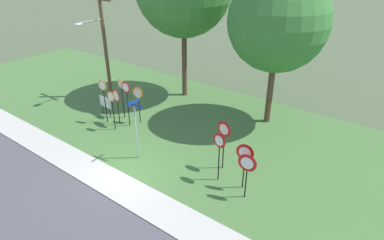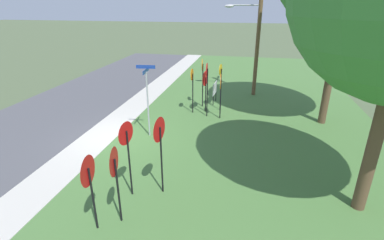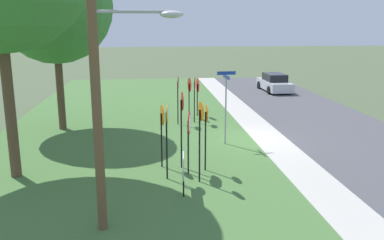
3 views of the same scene
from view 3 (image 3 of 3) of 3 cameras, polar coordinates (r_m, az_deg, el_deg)
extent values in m
plane|color=#4C5B3D|center=(19.19, 8.40, -2.79)|extent=(160.00, 160.00, 0.00)
cube|color=#4C4C51|center=(20.88, 21.30, -2.25)|extent=(44.00, 6.40, 0.01)
cube|color=#BCB7AD|center=(19.39, 10.70, -2.62)|extent=(44.00, 1.60, 0.06)
cube|color=#477038|center=(18.67, -9.79, -3.24)|extent=(44.00, 12.00, 0.04)
cylinder|color=black|center=(14.44, -0.52, -3.87)|extent=(0.06, 0.06, 1.92)
cylinder|color=red|center=(14.21, -0.37, -0.39)|extent=(0.78, 0.18, 0.79)
cylinder|color=white|center=(14.21, -0.30, -0.39)|extent=(0.61, 0.13, 0.62)
cylinder|color=black|center=(13.95, -3.50, -3.64)|extent=(0.06, 0.06, 2.32)
cylinder|color=gold|center=(13.67, -3.40, 0.85)|extent=(0.61, 0.10, 0.61)
cylinder|color=white|center=(13.67, -3.33, 0.85)|extent=(0.47, 0.07, 0.48)
cylinder|color=black|center=(13.65, 1.05, -3.68)|extent=(0.06, 0.06, 2.47)
cylinder|color=orange|center=(13.36, 1.24, 1.21)|extent=(0.63, 0.11, 0.63)
cylinder|color=white|center=(13.36, 1.32, 1.21)|extent=(0.49, 0.07, 0.49)
cylinder|color=black|center=(15.19, -4.23, -2.82)|extent=(0.06, 0.06, 2.03)
cylinder|color=orange|center=(14.96, -4.14, 0.71)|extent=(0.74, 0.13, 0.75)
cylinder|color=white|center=(14.96, -4.07, 0.71)|extent=(0.58, 0.09, 0.58)
cylinder|color=black|center=(14.79, 1.87, -2.97)|extent=(0.06, 0.06, 2.16)
cylinder|color=orange|center=(14.54, 2.05, 0.96)|extent=(0.61, 0.04, 0.61)
cylinder|color=white|center=(14.54, 2.12, 0.96)|extent=(0.48, 0.02, 0.48)
cylinder|color=black|center=(14.99, -1.48, -1.99)|extent=(0.06, 0.06, 2.54)
cylinder|color=red|center=(14.73, -1.35, 2.61)|extent=(0.67, 0.05, 0.67)
cylinder|color=white|center=(14.73, -1.28, 2.61)|extent=(0.52, 0.02, 0.52)
cylinder|color=black|center=(21.68, -1.97, 2.34)|extent=(0.06, 0.06, 2.24)
cone|color=red|center=(21.52, -1.88, 5.07)|extent=(0.77, 0.14, 0.77)
cone|color=silver|center=(21.52, -1.83, 5.07)|extent=(0.52, 0.09, 0.52)
cylinder|color=black|center=(23.25, -0.41, 2.71)|extent=(0.06, 0.06, 1.94)
cone|color=red|center=(23.11, -0.32, 4.88)|extent=(0.78, 0.17, 0.78)
cone|color=white|center=(23.11, -0.27, 4.88)|extent=(0.53, 0.11, 0.53)
cylinder|color=black|center=(23.69, 0.73, 2.79)|extent=(0.06, 0.06, 1.85)
cone|color=red|center=(23.56, 0.83, 4.81)|extent=(0.81, 0.12, 0.82)
cone|color=silver|center=(23.56, 0.88, 4.81)|extent=(0.55, 0.08, 0.55)
cylinder|color=black|center=(22.08, 0.33, 2.46)|extent=(0.06, 0.06, 2.18)
cone|color=red|center=(21.92, 0.44, 5.07)|extent=(0.71, 0.17, 0.72)
cone|color=silver|center=(21.93, 0.49, 5.08)|extent=(0.48, 0.11, 0.49)
cylinder|color=#9EA0A8|center=(18.04, 4.68, 1.14)|extent=(0.07, 0.07, 2.89)
cylinder|color=#9EA0A8|center=(17.79, 4.76, 5.74)|extent=(0.09, 0.09, 0.03)
cube|color=navy|center=(17.78, 4.77, 5.93)|extent=(0.96, 0.11, 0.15)
cube|color=navy|center=(17.76, 4.78, 6.47)|extent=(0.10, 0.81, 0.15)
cylinder|color=brown|center=(10.17, -13.20, 4.93)|extent=(0.24, 0.24, 7.58)
cylinder|color=#9EA0A8|center=(10.00, -8.29, 14.60)|extent=(0.08, 1.84, 0.08)
ellipsoid|color=#B7B7BC|center=(10.00, -2.82, 14.38)|extent=(0.40, 0.56, 0.18)
cylinder|color=black|center=(12.83, -1.17, -9.36)|extent=(0.05, 0.05, 0.55)
cylinder|color=black|center=(13.54, -1.20, -8.11)|extent=(0.05, 0.05, 0.55)
cube|color=white|center=(12.96, -1.20, -6.15)|extent=(1.10, 0.11, 0.70)
cylinder|color=brown|center=(15.08, -24.02, 3.25)|extent=(0.36, 0.36, 5.78)
cylinder|color=brown|center=(21.47, -17.80, 4.88)|extent=(0.36, 0.36, 4.66)
sphere|color=#3D7F38|center=(21.30, -18.51, 14.81)|extent=(5.54, 5.54, 5.54)
cube|color=silver|center=(33.49, 11.30, 4.78)|extent=(4.47, 1.78, 0.68)
cube|color=black|center=(33.41, 11.35, 5.83)|extent=(2.25, 1.49, 0.56)
cylinder|color=black|center=(34.57, 9.23, 4.80)|extent=(0.60, 0.19, 0.60)
cylinder|color=black|center=(35.08, 11.93, 4.81)|extent=(0.60, 0.19, 0.60)
cylinder|color=black|center=(31.96, 10.58, 4.08)|extent=(0.60, 0.19, 0.60)
cylinder|color=black|center=(32.52, 13.48, 4.09)|extent=(0.60, 0.19, 0.60)
camera|label=1|loc=(31.13, 20.07, 20.31)|focal=30.85mm
camera|label=2|loc=(28.60, -8.18, 13.88)|focal=26.95mm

